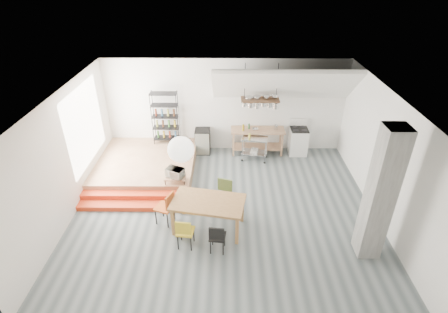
{
  "coord_description": "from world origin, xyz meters",
  "views": [
    {
      "loc": [
        0.06,
        -7.51,
        5.99
      ],
      "look_at": [
        -0.02,
        0.8,
        1.2
      ],
      "focal_mm": 28.0,
      "sensor_mm": 36.0,
      "label": 1
    }
  ],
  "objects_px": {
    "dining_table": "(208,204)",
    "mini_fridge": "(203,141)",
    "rolling_cart": "(255,146)",
    "stove": "(298,141)"
  },
  "relations": [
    {
      "from": "stove",
      "to": "mini_fridge",
      "type": "height_order",
      "value": "stove"
    },
    {
      "from": "dining_table",
      "to": "mini_fridge",
      "type": "distance_m",
      "value": 3.96
    },
    {
      "from": "mini_fridge",
      "to": "rolling_cart",
      "type": "bearing_deg",
      "value": -15.88
    },
    {
      "from": "rolling_cart",
      "to": "mini_fridge",
      "type": "distance_m",
      "value": 1.83
    },
    {
      "from": "dining_table",
      "to": "mini_fridge",
      "type": "height_order",
      "value": "mini_fridge"
    },
    {
      "from": "dining_table",
      "to": "rolling_cart",
      "type": "xyz_separation_m",
      "value": [
        1.37,
        3.43,
        -0.21
      ]
    },
    {
      "from": "rolling_cart",
      "to": "mini_fridge",
      "type": "height_order",
      "value": "mini_fridge"
    },
    {
      "from": "stove",
      "to": "dining_table",
      "type": "relative_size",
      "value": 0.62
    },
    {
      "from": "dining_table",
      "to": "mini_fridge",
      "type": "xyz_separation_m",
      "value": [
        -0.39,
        3.93,
        -0.31
      ]
    },
    {
      "from": "dining_table",
      "to": "mini_fridge",
      "type": "relative_size",
      "value": 2.2
    }
  ]
}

